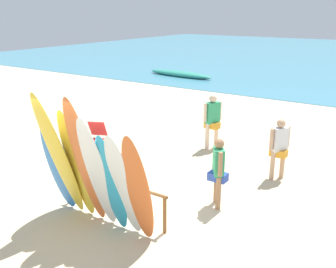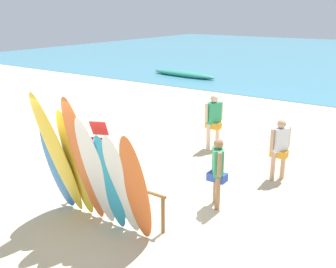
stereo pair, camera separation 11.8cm
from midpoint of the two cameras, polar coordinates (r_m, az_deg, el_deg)
ground at (r=20.14m, az=20.26°, el=5.42°), size 60.00×60.00×0.00m
surfboard_rack at (r=7.79m, az=-7.40°, el=-7.91°), size 2.46×0.07×0.76m
surfboard_blue_0 at (r=7.93m, az=-15.36°, el=-4.52°), size 0.61×0.68×2.03m
surfboard_yellow_1 at (r=7.53m, az=-15.33°, el=-3.21°), size 0.47×0.98×2.63m
surfboard_yellow_2 at (r=7.54m, az=-12.91°, el=-4.45°), size 0.57×0.67×2.28m
surfboard_orange_3 at (r=7.19m, az=-11.70°, el=-4.13°), size 0.52×0.83×2.59m
surfboard_white_4 at (r=7.06m, az=-10.01°, el=-5.80°), size 0.51×0.78×2.28m
surfboard_teal_5 at (r=6.99m, az=-7.97°, el=-7.29°), size 0.46×0.61×1.99m
surfboard_white_6 at (r=6.78m, az=-6.25°, el=-7.70°), size 0.57×0.75×2.05m
surfboard_orange_7 at (r=6.57m, az=-4.15°, el=-8.26°), size 0.52×0.70×2.11m
beachgoer_by_water at (r=11.35m, az=6.98°, el=2.32°), size 0.42×0.56×1.62m
beachgoer_midbeach at (r=9.59m, az=16.36°, el=-1.63°), size 0.39×0.50×1.50m
beachgoer_near_rack at (r=8.02m, az=7.67°, el=-4.98°), size 0.38×0.47×1.48m
beach_chair_red at (r=11.67m, az=-10.03°, el=-0.01°), size 0.75×0.87×0.79m
distant_boat at (r=24.09m, az=2.43°, el=8.77°), size 4.62×1.27×0.37m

